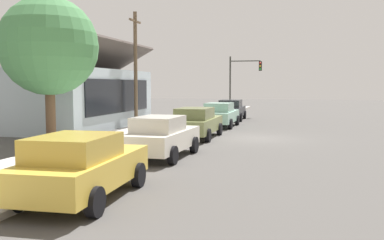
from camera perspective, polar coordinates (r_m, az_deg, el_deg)
The scene contains 12 objects.
ground_plane at distance 22.37m, azimuth 8.08°, elevation -2.41°, with size 120.00×120.00×0.00m, color #4C4947.
sidewalk_curb at distance 23.61m, azimuth -5.56°, elevation -1.82°, with size 60.00×4.20×0.16m, color beige.
car_mustard at distance 10.66m, azimuth -14.52°, elevation -5.95°, with size 4.48×2.19×1.59m.
car_ivory at distance 16.20m, azimuth -4.06°, elevation -2.19°, with size 4.39×2.07×1.59m.
car_olive at distance 22.08m, azimuth 0.59°, elevation -0.33°, with size 4.84×2.05×1.59m.
car_seafoam at distance 28.05m, azimuth 3.77°, elevation 0.73°, with size 4.52×2.06×1.59m.
car_charcoal at distance 33.65m, azimuth 5.24°, elevation 1.39°, with size 4.55×2.05×1.59m.
storefront_building at distance 29.01m, azimuth -15.44°, elevation 3.05°, with size 12.22×6.82×5.58m.
shade_tree at distance 20.30m, azimuth -18.52°, elevation 9.25°, with size 4.38×4.38×6.66m.
traffic_light_main at distance 37.42m, azimuth 6.71°, elevation 5.81°, with size 0.37×2.79×5.20m.
utility_pole_wooden at distance 28.59m, azimuth -7.52°, elevation 7.02°, with size 1.80×0.24×7.50m.
fire_hydrant_red at distance 29.33m, azimuth 1.25°, elevation 0.29°, with size 0.22×0.22×0.71m.
Camera 1 is at (-22.08, -2.33, 2.76)m, focal length 40.07 mm.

